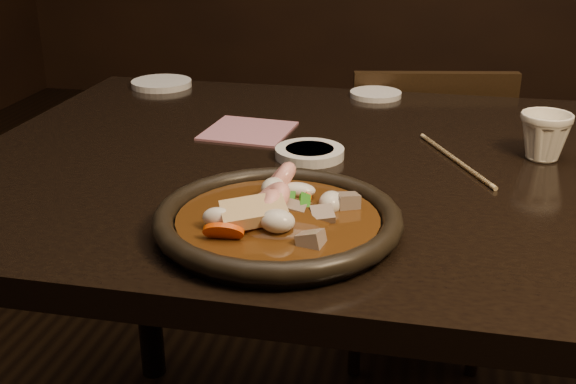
% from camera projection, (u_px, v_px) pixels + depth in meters
% --- Properties ---
extents(table, '(1.60, 0.90, 0.75)m').
position_uv_depth(table, '(468.00, 215.00, 1.13)').
color(table, black).
rests_on(table, floor).
extents(chair, '(0.44, 0.44, 0.79)m').
position_uv_depth(chair, '(418.00, 206.00, 1.77)').
color(chair, black).
rests_on(chair, floor).
extents(plate, '(0.31, 0.31, 0.03)m').
position_uv_depth(plate, '(278.00, 221.00, 0.89)').
color(plate, black).
rests_on(plate, table).
extents(stirfry, '(0.18, 0.21, 0.06)m').
position_uv_depth(stirfry, '(277.00, 214.00, 0.89)').
color(stirfry, '#3E210B').
rests_on(stirfry, plate).
extents(soy_dish, '(0.11, 0.11, 0.02)m').
position_uv_depth(soy_dish, '(310.00, 153.00, 1.14)').
color(soy_dish, white).
rests_on(soy_dish, table).
extents(saucer_left, '(0.13, 0.13, 0.01)m').
position_uv_depth(saucer_left, '(162.00, 84.00, 1.57)').
color(saucer_left, white).
rests_on(saucer_left, table).
extents(saucer_right, '(0.11, 0.11, 0.01)m').
position_uv_depth(saucer_right, '(376.00, 94.00, 1.49)').
color(saucer_right, white).
rests_on(saucer_right, table).
extents(tea_cup, '(0.10, 0.10, 0.08)m').
position_uv_depth(tea_cup, '(545.00, 135.00, 1.13)').
color(tea_cup, white).
rests_on(tea_cup, table).
extents(chopsticks, '(0.12, 0.23, 0.01)m').
position_uv_depth(chopsticks, '(455.00, 160.00, 1.13)').
color(chopsticks, tan).
rests_on(chopsticks, table).
extents(napkin, '(0.16, 0.16, 0.00)m').
position_uv_depth(napkin, '(248.00, 131.00, 1.27)').
color(napkin, '#AD6A78').
rests_on(napkin, table).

